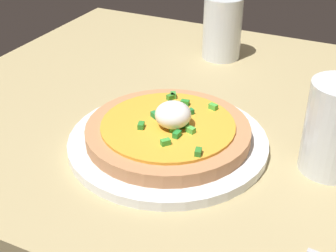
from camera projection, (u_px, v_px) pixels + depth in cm
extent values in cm
cube|color=tan|center=(234.00, 121.00, 79.09)|extent=(102.93, 77.50, 2.91)
cylinder|color=white|center=(168.00, 142.00, 69.83)|extent=(29.04, 29.04, 1.41)
cylinder|color=tan|center=(168.00, 132.00, 68.95)|extent=(23.78, 23.78, 1.98)
cylinder|color=gold|center=(168.00, 125.00, 68.33)|extent=(19.33, 19.33, 0.42)
ellipsoid|color=white|center=(173.00, 115.00, 66.71)|extent=(5.10, 5.10, 3.68)
cube|color=#238831|center=(177.00, 134.00, 65.02)|extent=(0.89, 1.33, 0.80)
cube|color=green|center=(173.00, 95.00, 74.90)|extent=(1.33, 1.51, 0.80)
cube|color=green|center=(213.00, 107.00, 71.70)|extent=(1.45, 1.13, 0.80)
cube|color=#238138|center=(189.00, 112.00, 70.31)|extent=(1.37, 1.51, 0.80)
cube|color=#2D842D|center=(141.00, 125.00, 67.00)|extent=(1.13, 1.46, 0.80)
cube|color=#2E802A|center=(198.00, 152.00, 61.36)|extent=(1.06, 1.43, 0.80)
cube|color=#52BA47|center=(191.00, 130.00, 66.01)|extent=(1.46, 1.14, 0.80)
cube|color=#2A8B2E|center=(185.00, 103.00, 72.79)|extent=(1.39, 0.98, 0.80)
cube|color=#288D2E|center=(184.00, 124.00, 67.25)|extent=(1.37, 1.51, 0.80)
cube|color=green|center=(172.00, 128.00, 66.47)|extent=(1.37, 1.51, 0.80)
cube|color=green|center=(165.00, 142.00, 63.33)|extent=(1.44, 1.49, 0.80)
cube|color=green|center=(174.00, 115.00, 69.56)|extent=(1.46, 1.15, 0.80)
cube|color=#37882B|center=(171.00, 97.00, 74.39)|extent=(1.29, 1.50, 0.80)
cube|color=#24823C|center=(155.00, 115.00, 69.55)|extent=(1.51, 1.33, 0.80)
cylinder|color=silver|center=(222.00, 28.00, 95.63)|extent=(7.74, 7.74, 12.43)
cylinder|color=#421E12|center=(222.00, 39.00, 96.80)|extent=(6.81, 6.81, 7.08)
cylinder|color=silver|center=(335.00, 128.00, 62.23)|extent=(8.03, 8.03, 12.79)
cylinder|color=orange|center=(334.00, 132.00, 62.56)|extent=(7.07, 7.07, 10.70)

